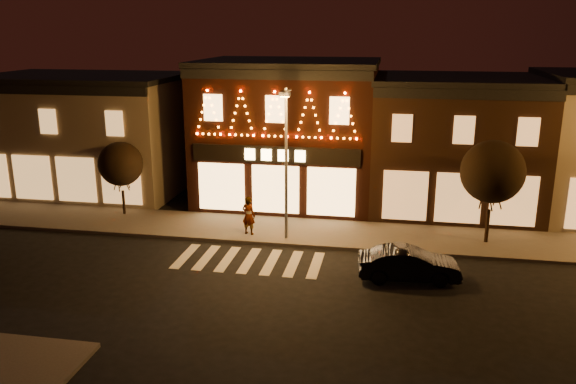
# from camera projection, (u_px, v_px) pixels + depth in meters

# --- Properties ---
(ground) EXTENTS (120.00, 120.00, 0.00)m
(ground) POSITION_uv_depth(u_px,v_px,m) (224.00, 300.00, 22.20)
(ground) COLOR black
(ground) RESTS_ON ground
(sidewalk_far) EXTENTS (44.00, 4.00, 0.15)m
(sidewalk_far) POSITION_uv_depth(u_px,v_px,m) (307.00, 232.00, 29.41)
(sidewalk_far) COLOR #47423D
(sidewalk_far) RESTS_ON ground
(building_left) EXTENTS (12.20, 8.28, 7.30)m
(building_left) POSITION_uv_depth(u_px,v_px,m) (87.00, 133.00, 36.69)
(building_left) COLOR #7B6D58
(building_left) RESTS_ON ground
(building_pulp) EXTENTS (10.20, 8.34, 8.30)m
(building_pulp) POSITION_uv_depth(u_px,v_px,m) (289.00, 131.00, 34.31)
(building_pulp) COLOR black
(building_pulp) RESTS_ON ground
(building_right_a) EXTENTS (9.20, 8.28, 7.50)m
(building_right_a) POSITION_uv_depth(u_px,v_px,m) (454.00, 143.00, 32.79)
(building_right_a) COLOR #361F13
(building_right_a) RESTS_ON ground
(streetlamp_mid) EXTENTS (0.52, 1.67, 7.27)m
(streetlamp_mid) POSITION_uv_depth(u_px,v_px,m) (286.00, 153.00, 27.03)
(streetlamp_mid) COLOR #59595E
(streetlamp_mid) RESTS_ON sidewalk_far
(tree_left) EXTENTS (2.40, 2.40, 4.02)m
(tree_left) POSITION_uv_depth(u_px,v_px,m) (121.00, 164.00, 31.36)
(tree_left) COLOR black
(tree_left) RESTS_ON sidewalk_far
(tree_right) EXTENTS (2.95, 2.95, 4.93)m
(tree_right) POSITION_uv_depth(u_px,v_px,m) (493.00, 172.00, 26.94)
(tree_right) COLOR black
(tree_right) RESTS_ON sidewalk_far
(dark_sedan) EXTENTS (4.24, 1.81, 1.36)m
(dark_sedan) POSITION_uv_depth(u_px,v_px,m) (409.00, 264.00, 23.83)
(dark_sedan) COLOR black
(dark_sedan) RESTS_ON ground
(pedestrian) EXTENTS (0.80, 0.64, 1.93)m
(pedestrian) POSITION_uv_depth(u_px,v_px,m) (249.00, 215.00, 28.67)
(pedestrian) COLOR gray
(pedestrian) RESTS_ON sidewalk_far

